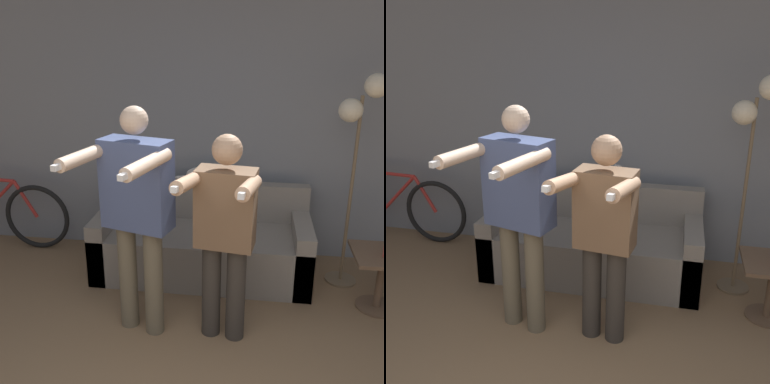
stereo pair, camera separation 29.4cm
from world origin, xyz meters
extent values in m
cube|color=gray|center=(0.00, 3.17, 1.30)|extent=(10.00, 0.05, 2.60)
cube|color=gray|center=(-0.13, 2.62, 0.22)|extent=(1.97, 0.81, 0.44)
cube|color=gray|center=(-0.13, 2.95, 0.63)|extent=(1.97, 0.14, 0.37)
cube|color=gray|center=(-1.03, 2.62, 0.29)|extent=(0.16, 0.81, 0.58)
cube|color=gray|center=(0.77, 2.62, 0.29)|extent=(0.16, 0.81, 0.58)
cylinder|color=#6B604C|center=(-0.59, 1.75, 0.43)|extent=(0.14, 0.14, 0.85)
cylinder|color=#6B604C|center=(-0.38, 1.69, 0.43)|extent=(0.14, 0.14, 0.85)
cube|color=#475684|center=(-0.48, 1.72, 1.17)|extent=(0.53, 0.35, 0.64)
sphere|color=beige|center=(-0.48, 1.72, 1.62)|extent=(0.19, 0.19, 0.19)
cylinder|color=beige|center=(-0.78, 1.54, 1.41)|extent=(0.22, 0.51, 0.09)
cube|color=white|center=(-0.84, 1.30, 1.41)|extent=(0.07, 0.13, 0.04)
cylinder|color=beige|center=(-0.33, 1.42, 1.41)|extent=(0.22, 0.51, 0.09)
cube|color=white|center=(-0.40, 1.18, 1.41)|extent=(0.07, 0.13, 0.04)
cylinder|color=#38332D|center=(0.05, 1.73, 0.37)|extent=(0.14, 0.14, 0.75)
cylinder|color=#38332D|center=(0.23, 1.71, 0.37)|extent=(0.14, 0.14, 0.75)
cube|color=brown|center=(0.14, 1.72, 1.03)|extent=(0.43, 0.27, 0.56)
sphere|color=tan|center=(0.14, 1.72, 1.44)|extent=(0.21, 0.21, 0.21)
cylinder|color=tan|center=(-0.09, 1.50, 1.28)|extent=(0.16, 0.52, 0.16)
cube|color=white|center=(-0.12, 1.26, 1.32)|extent=(0.05, 0.13, 0.05)
cylinder|color=tan|center=(0.29, 1.45, 1.28)|extent=(0.16, 0.52, 0.16)
cube|color=white|center=(0.26, 1.20, 1.32)|extent=(0.05, 0.13, 0.05)
ellipsoid|color=silver|center=(-0.13, 2.95, 0.89)|extent=(0.39, 0.14, 0.15)
sphere|color=silver|center=(0.04, 2.95, 0.94)|extent=(0.12, 0.12, 0.12)
ellipsoid|color=silver|center=(-0.34, 2.98, 0.83)|extent=(0.22, 0.04, 0.04)
cone|color=silver|center=(0.02, 2.93, 0.98)|extent=(0.03, 0.03, 0.03)
cone|color=silver|center=(0.02, 2.97, 0.98)|extent=(0.03, 0.03, 0.03)
cylinder|color=#756047|center=(1.16, 2.66, 0.01)|extent=(0.28, 0.28, 0.02)
cylinder|color=#756047|center=(1.16, 2.66, 0.85)|extent=(0.03, 0.03, 1.69)
sphere|color=#F4E5C1|center=(1.26, 2.66, 1.77)|extent=(0.20, 0.20, 0.20)
sphere|color=#F4E5C1|center=(1.08, 2.66, 1.57)|extent=(0.20, 0.20, 0.20)
cylinder|color=brown|center=(1.38, 2.25, 0.01)|extent=(0.33, 0.33, 0.02)
cylinder|color=brown|center=(1.38, 2.25, 0.23)|extent=(0.06, 0.06, 0.47)
cube|color=brown|center=(1.38, 2.25, 0.48)|extent=(0.48, 0.48, 0.03)
torus|color=black|center=(-1.91, 2.92, 0.35)|extent=(0.70, 0.05, 0.70)
cylinder|color=#B72D28|center=(-2.01, 2.92, 0.54)|extent=(0.24, 0.04, 0.40)
camera|label=1|loc=(0.31, -1.16, 2.16)|focal=42.00mm
camera|label=2|loc=(0.60, -1.10, 2.16)|focal=42.00mm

